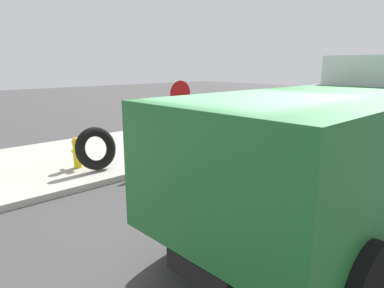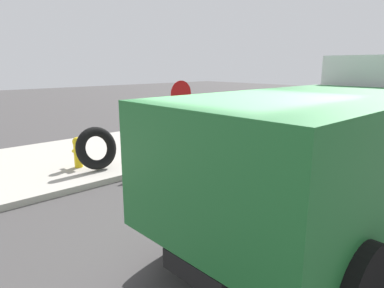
# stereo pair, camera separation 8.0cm
# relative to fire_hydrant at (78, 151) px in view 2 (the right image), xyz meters

# --- Properties ---
(ground_plane) EXTENTS (80.00, 80.00, 0.00)m
(ground_plane) POSITION_rel_fire_hydrant_xyz_m (0.01, -5.36, -0.59)
(ground_plane) COLOR #423F3F
(sidewalk_curb) EXTENTS (36.00, 5.00, 0.15)m
(sidewalk_curb) POSITION_rel_fire_hydrant_xyz_m (0.01, 1.14, -0.51)
(sidewalk_curb) COLOR #ADA89E
(sidewalk_curb) RESTS_ON ground
(fire_hydrant) EXTENTS (0.25, 0.55, 0.82)m
(fire_hydrant) POSITION_rel_fire_hydrant_xyz_m (0.00, 0.00, 0.00)
(fire_hydrant) COLOR yellow
(fire_hydrant) RESTS_ON sidewalk_curb
(loose_tire) EXTENTS (1.12, 0.54, 1.14)m
(loose_tire) POSITION_rel_fire_hydrant_xyz_m (0.27, -0.52, 0.13)
(loose_tire) COLOR black
(loose_tire) RESTS_ON sidewalk_curb
(stop_sign) EXTENTS (0.76, 0.08, 2.22)m
(stop_sign) POSITION_rel_fire_hydrant_xyz_m (2.79, -0.94, 1.11)
(stop_sign) COLOR gray
(stop_sign) RESTS_ON sidewalk_curb
(dump_truck_green) EXTENTS (7.01, 2.82, 3.00)m
(dump_truck_green) POSITION_rel_fire_hydrant_xyz_m (2.11, -6.10, 1.03)
(dump_truck_green) COLOR #237033
(dump_truck_green) RESTS_ON ground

